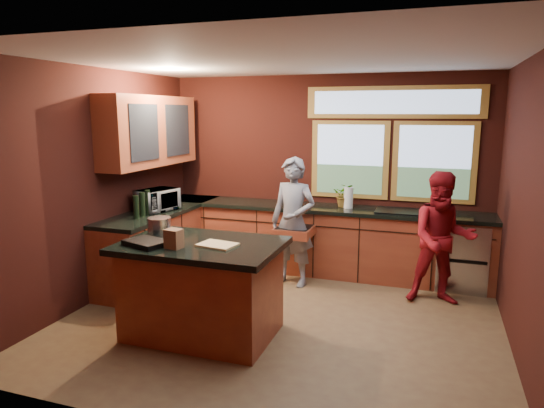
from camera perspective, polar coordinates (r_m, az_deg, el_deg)
The scene contains 14 objects.
floor at distance 5.35m, azimuth 1.08°, elevation -13.45°, with size 4.50×4.50×0.00m, color brown.
room_shell at distance 5.40m, azimuth -3.88°, elevation 6.56°, with size 4.52×4.02×2.71m.
back_counter at distance 6.70m, azimuth 7.16°, elevation -4.27°, with size 4.50×0.64×0.93m.
left_counter at distance 6.70m, azimuth -12.75°, elevation -4.43°, with size 0.64×2.30×0.93m.
island at distance 4.91m, azimuth -8.21°, elevation -9.79°, with size 1.55×1.05×0.95m.
person_grey at distance 6.15m, azimuth 2.50°, elevation -2.12°, with size 0.60×0.39×1.64m, color slate.
person_red at distance 5.87m, azimuth 19.40°, elevation -3.89°, with size 0.75×0.58×1.54m, color maroon.
microwave at distance 6.45m, azimuth -13.35°, elevation 0.46°, with size 0.51×0.35×0.28m, color #999999.
potted_plant at distance 6.59m, azimuth 8.54°, elevation 1.02°, with size 0.29×0.25×0.32m, color #999999.
paper_towel at distance 6.54m, azimuth 8.98°, elevation 0.74°, with size 0.12×0.12×0.28m, color silver.
cutting_board at distance 4.63m, azimuth -6.43°, elevation -4.79°, with size 0.35×0.25×0.02m, color tan.
stock_pot at distance 5.13m, azimuth -13.10°, elevation -2.55°, with size 0.24×0.24×0.18m, color #B0AFB4.
paper_bag at distance 4.60m, azimuth -11.47°, elevation -4.03°, with size 0.15×0.12×0.18m, color brown.
black_tray at distance 4.77m, azimuth -14.57°, elevation -4.43°, with size 0.40×0.28×0.05m, color black.
Camera 1 is at (1.48, -4.65, 2.19)m, focal length 32.00 mm.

